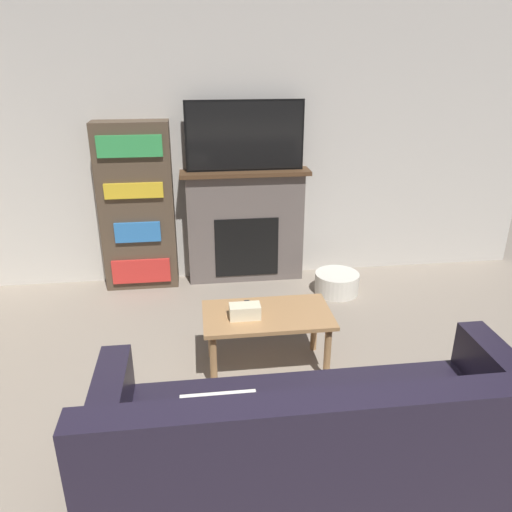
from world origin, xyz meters
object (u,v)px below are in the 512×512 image
object	(u,v)px
storage_basket	(337,283)
bookshelf	(137,208)
tv	(245,136)
couch	(318,454)
coffee_table	(267,321)
fireplace	(245,226)

from	to	relation	value
storage_basket	bookshelf	bearing A→B (deg)	167.09
tv	bookshelf	distance (m)	1.25
couch	bookshelf	world-z (taller)	bookshelf
couch	storage_basket	world-z (taller)	couch
couch	bookshelf	distance (m)	3.10
tv	storage_basket	distance (m)	1.68
tv	coffee_table	distance (m)	1.95
fireplace	storage_basket	world-z (taller)	fireplace
bookshelf	tv	bearing A→B (deg)	0.17
fireplace	tv	distance (m)	0.90
tv	storage_basket	xyz separation A→B (m)	(0.86, -0.44, -1.38)
couch	storage_basket	distance (m)	2.54
coffee_table	fireplace	bearing A→B (deg)	89.44
fireplace	tv	size ratio (longest dim) A/B	1.12
couch	bookshelf	size ratio (longest dim) A/B	1.37
couch	storage_basket	xyz separation A→B (m)	(0.79, 2.40, -0.21)
tv	couch	bearing A→B (deg)	-88.66
coffee_table	bookshelf	size ratio (longest dim) A/B	0.57
storage_basket	fireplace	bearing A→B (deg)	151.63
bookshelf	storage_basket	bearing A→B (deg)	-12.91
fireplace	couch	xyz separation A→B (m)	(0.07, -2.86, -0.27)
coffee_table	bookshelf	world-z (taller)	bookshelf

